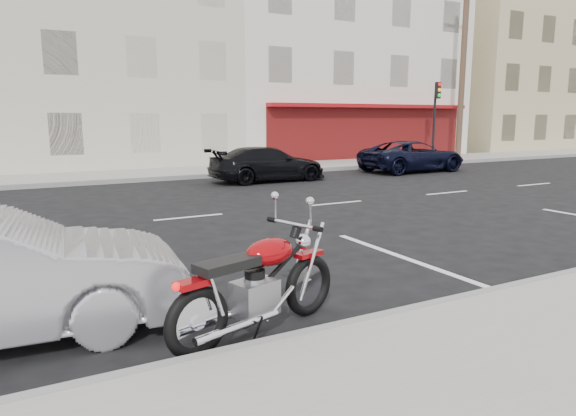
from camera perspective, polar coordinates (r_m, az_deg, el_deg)
name	(u,v)px	position (r m, az deg, el deg)	size (l,w,h in m)	color
ground	(268,210)	(12.58, -2.26, -0.20)	(120.00, 120.00, 0.00)	black
sidewalk_far	(27,181)	(19.94, -26.99, 2.73)	(80.00, 3.40, 0.15)	gray
curb_near	(96,387)	(4.67, -20.52, -18.18)	(80.00, 0.12, 0.16)	gray
curb_far	(29,186)	(18.25, -26.82, 2.18)	(80.00, 0.12, 0.16)	gray
bldg_cream	(81,43)	(27.85, -22.05, 16.60)	(12.00, 12.00, 11.50)	#BFB6A2
bldg_corner	(311,49)	(32.23, 2.62, 17.20)	(14.00, 12.00, 12.50)	beige
bldg_far_east	(485,72)	(41.86, 21.05, 13.88)	(12.00, 12.00, 11.00)	tan
utility_pole	(463,68)	(28.88, 18.85, 14.51)	(1.80, 0.30, 9.00)	#422D1E
traffic_light	(436,111)	(27.16, 16.08, 10.35)	(0.26, 0.30, 3.80)	black
fire_hydrant	(409,152)	(26.31, 13.26, 6.07)	(0.20, 0.20, 0.72)	beige
motorcycle	(310,271)	(5.88, 2.50, -7.05)	(2.17, 0.94, 1.12)	black
suv_far	(413,156)	(22.01, 13.67, 5.61)	(2.12, 4.59, 1.28)	black
car_far	(268,164)	(18.14, -2.26, 4.90)	(1.71, 4.21, 1.22)	black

